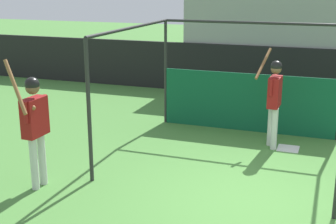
% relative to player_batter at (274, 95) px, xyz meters
% --- Properties ---
extents(ground_plane, '(60.00, 60.00, 0.00)m').
position_rel_player_batter_xyz_m(ground_plane, '(0.06, -2.69, -1.14)').
color(ground_plane, '#477F38').
extents(outfield_wall, '(24.00, 0.12, 1.53)m').
position_rel_player_batter_xyz_m(outfield_wall, '(0.06, 4.54, -0.37)').
color(outfield_wall, black).
rests_on(outfield_wall, ground).
extents(bleacher_section, '(7.05, 4.00, 3.61)m').
position_rel_player_batter_xyz_m(bleacher_section, '(0.06, 6.60, 0.66)').
color(bleacher_section, '#9E9E99').
rests_on(bleacher_section, ground).
extents(batting_cage, '(4.13, 3.88, 2.55)m').
position_rel_player_batter_xyz_m(batting_cage, '(-0.71, 0.37, -0.02)').
color(batting_cage, '#282828').
rests_on(batting_cage, ground).
extents(home_plate, '(0.44, 0.44, 0.02)m').
position_rel_player_batter_xyz_m(home_plate, '(0.36, -0.01, -1.13)').
color(home_plate, white).
rests_on(home_plate, ground).
extents(player_batter, '(0.54, 0.98, 2.02)m').
position_rel_player_batter_xyz_m(player_batter, '(0.00, 0.00, 0.00)').
color(player_batter, silver).
rests_on(player_batter, ground).
extents(player_waiting, '(0.55, 0.84, 2.23)m').
position_rel_player_batter_xyz_m(player_waiting, '(-3.47, -3.37, 0.04)').
color(player_waiting, silver).
rests_on(player_waiting, ground).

